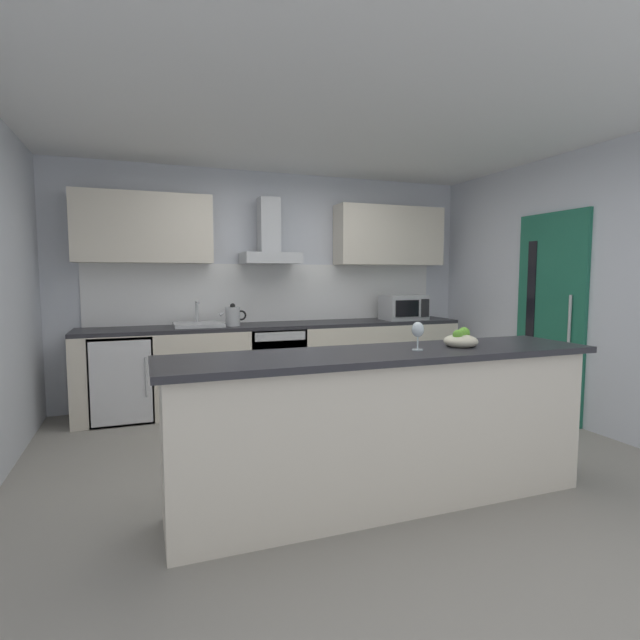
{
  "coord_description": "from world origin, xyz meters",
  "views": [
    {
      "loc": [
        -1.45,
        -3.5,
        1.43
      ],
      "look_at": [
        -0.02,
        0.4,
        1.05
      ],
      "focal_mm": 27.29,
      "sensor_mm": 36.0,
      "label": 1
    }
  ],
  "objects_px": {
    "refrigerator": "(122,377)",
    "microwave": "(404,307)",
    "range_hood": "(270,243)",
    "wine_glass": "(418,331)",
    "sink": "(199,324)",
    "kettle": "(233,316)",
    "fruit_bowl": "(461,340)",
    "oven": "(274,364)"
  },
  "relations": [
    {
      "from": "sink",
      "to": "range_hood",
      "type": "xyz_separation_m",
      "value": [
        0.8,
        0.12,
        0.86
      ]
    },
    {
      "from": "fruit_bowl",
      "to": "range_hood",
      "type": "bearing_deg",
      "value": 102.94
    },
    {
      "from": "oven",
      "to": "fruit_bowl",
      "type": "bearing_deg",
      "value": -76.41
    },
    {
      "from": "refrigerator",
      "to": "kettle",
      "type": "distance_m",
      "value": 1.25
    },
    {
      "from": "refrigerator",
      "to": "microwave",
      "type": "height_order",
      "value": "microwave"
    },
    {
      "from": "kettle",
      "to": "microwave",
      "type": "bearing_deg",
      "value": 0.16
    },
    {
      "from": "refrigerator",
      "to": "range_hood",
      "type": "bearing_deg",
      "value": 4.88
    },
    {
      "from": "sink",
      "to": "oven",
      "type": "bearing_deg",
      "value": -0.79
    },
    {
      "from": "oven",
      "to": "range_hood",
      "type": "relative_size",
      "value": 1.11
    },
    {
      "from": "oven",
      "to": "fruit_bowl",
      "type": "height_order",
      "value": "fruit_bowl"
    },
    {
      "from": "oven",
      "to": "kettle",
      "type": "height_order",
      "value": "kettle"
    },
    {
      "from": "refrigerator",
      "to": "range_hood",
      "type": "distance_m",
      "value": 2.07
    },
    {
      "from": "kettle",
      "to": "wine_glass",
      "type": "xyz_separation_m",
      "value": [
        0.7,
        -2.51,
        0.09
      ]
    },
    {
      "from": "microwave",
      "to": "refrigerator",
      "type": "bearing_deg",
      "value": 179.54
    },
    {
      "from": "oven",
      "to": "sink",
      "type": "bearing_deg",
      "value": 179.21
    },
    {
      "from": "oven",
      "to": "range_hood",
      "type": "height_order",
      "value": "range_hood"
    },
    {
      "from": "refrigerator",
      "to": "fruit_bowl",
      "type": "height_order",
      "value": "fruit_bowl"
    },
    {
      "from": "fruit_bowl",
      "to": "refrigerator",
      "type": "bearing_deg",
      "value": 130.75
    },
    {
      "from": "microwave",
      "to": "fruit_bowl",
      "type": "height_order",
      "value": "microwave"
    },
    {
      "from": "oven",
      "to": "fruit_bowl",
      "type": "relative_size",
      "value": 3.64
    },
    {
      "from": "range_hood",
      "to": "wine_glass",
      "type": "xyz_separation_m",
      "value": [
        0.25,
        -2.67,
        -0.7
      ]
    },
    {
      "from": "range_hood",
      "to": "fruit_bowl",
      "type": "bearing_deg",
      "value": -77.06
    },
    {
      "from": "oven",
      "to": "range_hood",
      "type": "xyz_separation_m",
      "value": [
        -0.0,
        0.13,
        1.33
      ]
    },
    {
      "from": "refrigerator",
      "to": "microwave",
      "type": "distance_m",
      "value": 3.22
    },
    {
      "from": "range_hood",
      "to": "kettle",
      "type": "bearing_deg",
      "value": -159.94
    },
    {
      "from": "kettle",
      "to": "refrigerator",
      "type": "bearing_deg",
      "value": 178.39
    },
    {
      "from": "refrigerator",
      "to": "range_hood",
      "type": "height_order",
      "value": "range_hood"
    },
    {
      "from": "oven",
      "to": "wine_glass",
      "type": "relative_size",
      "value": 4.5
    },
    {
      "from": "fruit_bowl",
      "to": "sink",
      "type": "bearing_deg",
      "value": 119.16
    },
    {
      "from": "microwave",
      "to": "oven",
      "type": "bearing_deg",
      "value": 179.01
    },
    {
      "from": "wine_glass",
      "to": "fruit_bowl",
      "type": "xyz_separation_m",
      "value": [
        0.35,
        0.04,
        -0.08
      ]
    },
    {
      "from": "sink",
      "to": "fruit_bowl",
      "type": "height_order",
      "value": "sink"
    },
    {
      "from": "sink",
      "to": "kettle",
      "type": "distance_m",
      "value": 0.36
    },
    {
      "from": "refrigerator",
      "to": "kettle",
      "type": "height_order",
      "value": "kettle"
    },
    {
      "from": "kettle",
      "to": "fruit_bowl",
      "type": "bearing_deg",
      "value": -66.93
    },
    {
      "from": "refrigerator",
      "to": "wine_glass",
      "type": "bearing_deg",
      "value": -54.66
    },
    {
      "from": "refrigerator",
      "to": "sink",
      "type": "height_order",
      "value": "sink"
    },
    {
      "from": "wine_glass",
      "to": "fruit_bowl",
      "type": "bearing_deg",
      "value": 6.76
    },
    {
      "from": "range_hood",
      "to": "fruit_bowl",
      "type": "relative_size",
      "value": 3.27
    },
    {
      "from": "microwave",
      "to": "sink",
      "type": "height_order",
      "value": "microwave"
    },
    {
      "from": "sink",
      "to": "kettle",
      "type": "height_order",
      "value": "sink"
    },
    {
      "from": "microwave",
      "to": "range_hood",
      "type": "distance_m",
      "value": 1.78
    }
  ]
}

